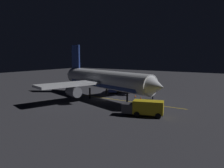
{
  "coord_description": "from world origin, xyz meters",
  "views": [
    {
      "loc": [
        39.53,
        28.43,
        9.73
      ],
      "look_at": [
        0.0,
        2.0,
        3.5
      ],
      "focal_mm": 35.39,
      "sensor_mm": 36.0,
      "label": 1
    }
  ],
  "objects_px": {
    "ground_crew_worker": "(153,95)",
    "traffic_cone_near_right": "(147,107)",
    "traffic_cone_under_wing": "(135,96)",
    "traffic_cone_far": "(144,101)",
    "airliner": "(103,80)",
    "catering_truck": "(115,88)",
    "baggage_truck": "(145,108)",
    "traffic_cone_near_left": "(141,98)"
  },
  "relations": [
    {
      "from": "airliner",
      "to": "traffic_cone_under_wing",
      "type": "height_order",
      "value": "airliner"
    },
    {
      "from": "airliner",
      "to": "traffic_cone_near_left",
      "type": "bearing_deg",
      "value": 117.7
    },
    {
      "from": "baggage_truck",
      "to": "traffic_cone_under_wing",
      "type": "xyz_separation_m",
      "value": [
        -13.53,
        -8.77,
        -1.07
      ]
    },
    {
      "from": "ground_crew_worker",
      "to": "traffic_cone_near_right",
      "type": "bearing_deg",
      "value": 17.1
    },
    {
      "from": "catering_truck",
      "to": "traffic_cone_near_right",
      "type": "xyz_separation_m",
      "value": [
        11.62,
        14.76,
        -0.92
      ]
    },
    {
      "from": "traffic_cone_far",
      "to": "ground_crew_worker",
      "type": "bearing_deg",
      "value": 179.05
    },
    {
      "from": "baggage_truck",
      "to": "traffic_cone_far",
      "type": "distance_m",
      "value": 10.46
    },
    {
      "from": "airliner",
      "to": "traffic_cone_near_right",
      "type": "relative_size",
      "value": 60.87
    },
    {
      "from": "baggage_truck",
      "to": "traffic_cone_near_right",
      "type": "bearing_deg",
      "value": -160.27
    },
    {
      "from": "baggage_truck",
      "to": "ground_crew_worker",
      "type": "distance_m",
      "value": 14.19
    },
    {
      "from": "airliner",
      "to": "catering_truck",
      "type": "xyz_separation_m",
      "value": [
        -8.39,
        -2.36,
        -3.06
      ]
    },
    {
      "from": "baggage_truck",
      "to": "ground_crew_worker",
      "type": "height_order",
      "value": "baggage_truck"
    },
    {
      "from": "ground_crew_worker",
      "to": "traffic_cone_far",
      "type": "xyz_separation_m",
      "value": [
        4.09,
        -0.07,
        -0.64
      ]
    },
    {
      "from": "ground_crew_worker",
      "to": "traffic_cone_far",
      "type": "bearing_deg",
      "value": -0.95
    },
    {
      "from": "airliner",
      "to": "catering_truck",
      "type": "bearing_deg",
      "value": -164.28
    },
    {
      "from": "traffic_cone_under_wing",
      "to": "traffic_cone_far",
      "type": "relative_size",
      "value": 1.0
    },
    {
      "from": "traffic_cone_near_right",
      "to": "traffic_cone_under_wing",
      "type": "relative_size",
      "value": 1.0
    },
    {
      "from": "airliner",
      "to": "catering_truck",
      "type": "distance_m",
      "value": 9.23
    },
    {
      "from": "airliner",
      "to": "ground_crew_worker",
      "type": "bearing_deg",
      "value": 118.59
    },
    {
      "from": "baggage_truck",
      "to": "traffic_cone_near_left",
      "type": "bearing_deg",
      "value": -151.17
    },
    {
      "from": "traffic_cone_under_wing",
      "to": "traffic_cone_far",
      "type": "distance_m",
      "value": 5.97
    },
    {
      "from": "catering_truck",
      "to": "traffic_cone_near_right",
      "type": "bearing_deg",
      "value": 51.79
    },
    {
      "from": "airliner",
      "to": "traffic_cone_far",
      "type": "height_order",
      "value": "airliner"
    },
    {
      "from": "traffic_cone_near_right",
      "to": "traffic_cone_under_wing",
      "type": "bearing_deg",
      "value": -140.85
    },
    {
      "from": "ground_crew_worker",
      "to": "traffic_cone_near_right",
      "type": "xyz_separation_m",
      "value": [
        8.56,
        2.63,
        -0.64
      ]
    },
    {
      "from": "catering_truck",
      "to": "traffic_cone_near_left",
      "type": "distance_m",
      "value": 10.86
    },
    {
      "from": "traffic_cone_near_left",
      "to": "traffic_cone_near_right",
      "type": "height_order",
      "value": "same"
    },
    {
      "from": "catering_truck",
      "to": "traffic_cone_far",
      "type": "distance_m",
      "value": 14.05
    },
    {
      "from": "airliner",
      "to": "traffic_cone_under_wing",
      "type": "relative_size",
      "value": 60.87
    },
    {
      "from": "catering_truck",
      "to": "ground_crew_worker",
      "type": "xyz_separation_m",
      "value": [
        3.06,
        12.13,
        -0.29
      ]
    },
    {
      "from": "traffic_cone_near_left",
      "to": "traffic_cone_far",
      "type": "xyz_separation_m",
      "value": [
        2.7,
        2.19,
        0.0
      ]
    },
    {
      "from": "catering_truck",
      "to": "traffic_cone_near_left",
      "type": "xyz_separation_m",
      "value": [
        4.44,
        9.87,
        -0.92
      ]
    },
    {
      "from": "traffic_cone_far",
      "to": "traffic_cone_near_right",
      "type": "bearing_deg",
      "value": 31.12
    },
    {
      "from": "traffic_cone_under_wing",
      "to": "baggage_truck",
      "type": "bearing_deg",
      "value": 32.96
    },
    {
      "from": "traffic_cone_near_left",
      "to": "traffic_cone_near_right",
      "type": "xyz_separation_m",
      "value": [
        7.18,
        4.89,
        0.0
      ]
    },
    {
      "from": "traffic_cone_near_left",
      "to": "traffic_cone_far",
      "type": "relative_size",
      "value": 1.0
    },
    {
      "from": "airliner",
      "to": "catering_truck",
      "type": "relative_size",
      "value": 5.03
    },
    {
      "from": "catering_truck",
      "to": "traffic_cone_under_wing",
      "type": "bearing_deg",
      "value": 68.76
    },
    {
      "from": "traffic_cone_near_left",
      "to": "airliner",
      "type": "bearing_deg",
      "value": -62.3
    },
    {
      "from": "baggage_truck",
      "to": "catering_truck",
      "type": "bearing_deg",
      "value": -135.03
    },
    {
      "from": "airliner",
      "to": "ground_crew_worker",
      "type": "relative_size",
      "value": 19.24
    },
    {
      "from": "airliner",
      "to": "baggage_truck",
      "type": "xyz_separation_m",
      "value": [
        8.16,
        14.16,
        -2.92
      ]
    }
  ]
}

